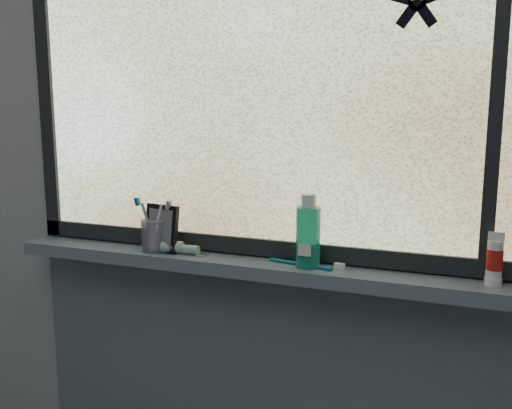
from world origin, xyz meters
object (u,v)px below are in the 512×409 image
at_px(vanity_mirror, 162,228).
at_px(mouthwash_bottle, 308,231).
at_px(cream_tube, 495,257).
at_px(toothbrush_cup, 154,235).

distance_m(vanity_mirror, mouthwash_bottle, 0.47).
relative_size(mouthwash_bottle, cream_tube, 1.74).
distance_m(vanity_mirror, toothbrush_cup, 0.04).
bearing_deg(cream_tube, vanity_mirror, -179.29).
relative_size(toothbrush_cup, cream_tube, 1.00).
relative_size(vanity_mirror, cream_tube, 1.49).
xyz_separation_m(mouthwash_bottle, cream_tube, (0.48, 0.01, -0.03)).
bearing_deg(mouthwash_bottle, cream_tube, 1.57).
xyz_separation_m(toothbrush_cup, cream_tube, (0.97, 0.01, 0.02)).
height_order(mouthwash_bottle, cream_tube, mouthwash_bottle).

